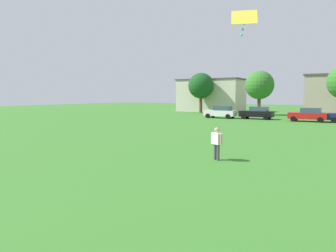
# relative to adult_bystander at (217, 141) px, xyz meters

# --- Properties ---
(ground_plane) EXTENTS (160.00, 160.00, 0.00)m
(ground_plane) POSITION_rel_adult_bystander_xyz_m (-1.55, 14.88, -0.96)
(ground_plane) COLOR #387528
(adult_bystander) EXTENTS (0.68, 0.52, 1.61)m
(adult_bystander) POSITION_rel_adult_bystander_xyz_m (0.00, 0.00, 0.00)
(adult_bystander) COLOR #4C4C51
(adult_bystander) RESTS_ON ground
(kite) EXTENTS (1.12, 0.78, 1.06)m
(kite) POSITION_rel_adult_bystander_xyz_m (1.69, -1.52, 5.27)
(kite) COLOR yellow
(parked_car_white_0) EXTENTS (4.30, 2.02, 1.68)m
(parked_car_white_0) POSITION_rel_adult_bystander_xyz_m (-10.04, 26.56, -0.10)
(parked_car_white_0) COLOR white
(parked_car_white_0) RESTS_ON ground
(parked_car_black_1) EXTENTS (4.30, 2.02, 1.68)m
(parked_car_black_1) POSITION_rel_adult_bystander_xyz_m (-5.21, 27.30, -0.10)
(parked_car_black_1) COLOR black
(parked_car_black_1) RESTS_ON ground
(parked_car_red_2) EXTENTS (4.30, 2.02, 1.68)m
(parked_car_red_2) POSITION_rel_adult_bystander_xyz_m (1.15, 26.54, -0.10)
(parked_car_red_2) COLOR red
(parked_car_red_2) RESTS_ON ground
(tree_far_left) EXTENTS (4.62, 4.62, 7.20)m
(tree_far_left) POSITION_rel_adult_bystander_xyz_m (-18.03, 37.31, 3.90)
(tree_far_left) COLOR brown
(tree_far_left) RESTS_ON ground
(tree_left) EXTENTS (4.53, 4.53, 7.06)m
(tree_left) POSITION_rel_adult_bystander_xyz_m (-7.18, 35.87, 3.81)
(tree_left) COLOR brown
(tree_left) RESTS_ON ground
(house_left) EXTENTS (12.55, 6.90, 6.31)m
(house_left) POSITION_rel_adult_bystander_xyz_m (-18.24, 42.52, 2.21)
(house_left) COLOR beige
(house_left) RESTS_ON ground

